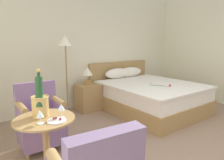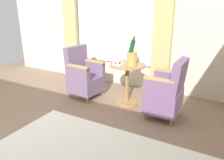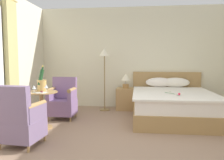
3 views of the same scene
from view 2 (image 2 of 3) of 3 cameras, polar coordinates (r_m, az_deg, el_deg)
name	(u,v)px [view 2 (image 2 of 3)]	position (r m, az deg, el deg)	size (l,w,h in m)	color
ground_plane	(15,143)	(3.25, -23.90, -14.73)	(7.40, 7.40, 0.00)	#92745F
wall_window_side	(115,20)	(4.89, 0.77, 15.39)	(0.27, 6.02, 2.84)	beige
side_table_round	(127,81)	(3.91, 3.95, -0.17)	(0.63, 0.63, 0.74)	#A67F4C
champagne_bucket	(132,56)	(3.77, 5.24, 6.26)	(0.19, 0.19, 0.51)	tan
wine_glass_near_bucket	(123,57)	(3.92, 2.89, 5.93)	(0.08, 0.08, 0.14)	white
wine_glass_near_edge	(119,59)	(3.71, 1.74, 5.39)	(0.08, 0.08, 0.15)	white
snack_plate	(117,64)	(3.82, 1.44, 4.22)	(0.19, 0.19, 0.04)	white
armchair_by_window	(167,92)	(3.53, 14.06, -3.17)	(0.60, 0.54, 0.96)	#A67F4C
armchair_facing_bed	(84,76)	(4.30, -7.37, 1.10)	(0.61, 0.62, 0.98)	#A67F4C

